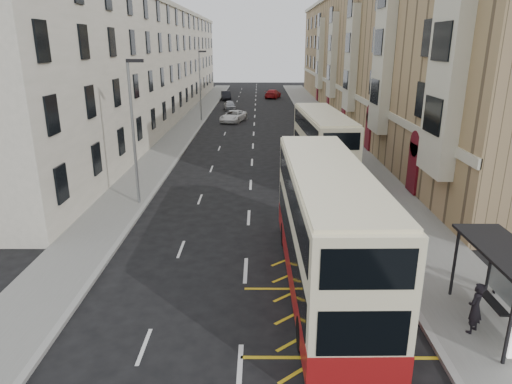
{
  "coord_description": "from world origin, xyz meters",
  "views": [
    {
      "loc": [
        0.53,
        -12.88,
        8.9
      ],
      "look_at": [
        0.4,
        8.3,
        2.0
      ],
      "focal_mm": 32.0,
      "sensor_mm": 36.0,
      "label": 1
    }
  ],
  "objects_px": {
    "street_lamp_near": "(134,125)",
    "car_red": "(273,94)",
    "double_decker_front": "(326,228)",
    "pedestrian_mid": "(507,274)",
    "pedestrian_far": "(389,229)",
    "white_van": "(233,116)",
    "car_silver": "(230,105)",
    "pedestrian_near": "(475,308)",
    "street_lamp_far": "(200,82)",
    "double_decker_rear": "(322,144)",
    "car_dark": "(226,96)"
  },
  "relations": [
    {
      "from": "street_lamp_far",
      "to": "double_decker_front",
      "type": "relative_size",
      "value": 0.67
    },
    {
      "from": "street_lamp_near",
      "to": "double_decker_front",
      "type": "xyz_separation_m",
      "value": [
        9.37,
        -9.26,
        -2.22
      ]
    },
    {
      "from": "double_decker_front",
      "to": "pedestrian_near",
      "type": "height_order",
      "value": "double_decker_front"
    },
    {
      "from": "street_lamp_far",
      "to": "car_red",
      "type": "xyz_separation_m",
      "value": [
        9.28,
        24.64,
        -3.9
      ]
    },
    {
      "from": "pedestrian_near",
      "to": "pedestrian_mid",
      "type": "bearing_deg",
      "value": -175.39
    },
    {
      "from": "car_silver",
      "to": "car_red",
      "type": "bearing_deg",
      "value": 57.81
    },
    {
      "from": "double_decker_rear",
      "to": "pedestrian_near",
      "type": "bearing_deg",
      "value": -85.9
    },
    {
      "from": "car_dark",
      "to": "double_decker_front",
      "type": "bearing_deg",
      "value": -90.35
    },
    {
      "from": "car_red",
      "to": "white_van",
      "type": "bearing_deg",
      "value": 91.18
    },
    {
      "from": "pedestrian_mid",
      "to": "car_dark",
      "type": "distance_m",
      "value": 63.79
    },
    {
      "from": "double_decker_front",
      "to": "pedestrian_far",
      "type": "distance_m",
      "value": 5.02
    },
    {
      "from": "double_decker_front",
      "to": "pedestrian_mid",
      "type": "bearing_deg",
      "value": -8.03
    },
    {
      "from": "car_silver",
      "to": "double_decker_front",
      "type": "bearing_deg",
      "value": -91.04
    },
    {
      "from": "pedestrian_mid",
      "to": "car_silver",
      "type": "relative_size",
      "value": 0.42
    },
    {
      "from": "car_silver",
      "to": "pedestrian_near",
      "type": "bearing_deg",
      "value": -86.88
    },
    {
      "from": "car_dark",
      "to": "double_decker_rear",
      "type": "bearing_deg",
      "value": -85.53
    },
    {
      "from": "pedestrian_mid",
      "to": "car_silver",
      "type": "bearing_deg",
      "value": 110.48
    },
    {
      "from": "double_decker_rear",
      "to": "pedestrian_mid",
      "type": "bearing_deg",
      "value": -77.56
    },
    {
      "from": "white_van",
      "to": "car_silver",
      "type": "relative_size",
      "value": 1.26
    },
    {
      "from": "pedestrian_near",
      "to": "street_lamp_near",
      "type": "bearing_deg",
      "value": -83.88
    },
    {
      "from": "white_van",
      "to": "car_red",
      "type": "bearing_deg",
      "value": 93.89
    },
    {
      "from": "double_decker_front",
      "to": "pedestrian_far",
      "type": "relative_size",
      "value": 7.42
    },
    {
      "from": "double_decker_rear",
      "to": "car_dark",
      "type": "height_order",
      "value": "double_decker_rear"
    },
    {
      "from": "pedestrian_near",
      "to": "pedestrian_far",
      "type": "height_order",
      "value": "pedestrian_near"
    },
    {
      "from": "double_decker_front",
      "to": "car_red",
      "type": "distance_m",
      "value": 63.93
    },
    {
      "from": "street_lamp_near",
      "to": "pedestrian_mid",
      "type": "bearing_deg",
      "value": -32.36
    },
    {
      "from": "street_lamp_far",
      "to": "double_decker_rear",
      "type": "xyz_separation_m",
      "value": [
        11.31,
        -23.66,
        -2.37
      ]
    },
    {
      "from": "white_van",
      "to": "pedestrian_near",
      "type": "bearing_deg",
      "value": -60.69
    },
    {
      "from": "double_decker_front",
      "to": "car_silver",
      "type": "height_order",
      "value": "double_decker_front"
    },
    {
      "from": "street_lamp_far",
      "to": "white_van",
      "type": "bearing_deg",
      "value": -6.14
    },
    {
      "from": "pedestrian_far",
      "to": "car_dark",
      "type": "xyz_separation_m",
      "value": [
        -11.35,
        57.91,
        -0.25
      ]
    },
    {
      "from": "car_silver",
      "to": "pedestrian_mid",
      "type": "bearing_deg",
      "value": -83.96
    },
    {
      "from": "street_lamp_near",
      "to": "white_van",
      "type": "relative_size",
      "value": 1.65
    },
    {
      "from": "street_lamp_near",
      "to": "white_van",
      "type": "xyz_separation_m",
      "value": [
        3.85,
        29.59,
        -3.96
      ]
    },
    {
      "from": "street_lamp_near",
      "to": "double_decker_rear",
      "type": "relative_size",
      "value": 0.71
    },
    {
      "from": "street_lamp_near",
      "to": "double_decker_rear",
      "type": "bearing_deg",
      "value": 29.28
    },
    {
      "from": "street_lamp_far",
      "to": "car_dark",
      "type": "height_order",
      "value": "street_lamp_far"
    },
    {
      "from": "pedestrian_far",
      "to": "white_van",
      "type": "distance_m",
      "value": 36.54
    },
    {
      "from": "double_decker_front",
      "to": "pedestrian_mid",
      "type": "distance_m",
      "value": 6.72
    },
    {
      "from": "double_decker_front",
      "to": "pedestrian_near",
      "type": "distance_m",
      "value": 5.5
    },
    {
      "from": "double_decker_rear",
      "to": "pedestrian_far",
      "type": "xyz_separation_m",
      "value": [
        1.45,
        -12.19,
        -1.31
      ]
    },
    {
      "from": "street_lamp_near",
      "to": "car_dark",
      "type": "height_order",
      "value": "street_lamp_near"
    },
    {
      "from": "double_decker_rear",
      "to": "car_red",
      "type": "height_order",
      "value": "double_decker_rear"
    },
    {
      "from": "street_lamp_near",
      "to": "car_red",
      "type": "xyz_separation_m",
      "value": [
        9.28,
        54.64,
        -3.9
      ]
    },
    {
      "from": "street_lamp_far",
      "to": "pedestrian_far",
      "type": "bearing_deg",
      "value": -70.41
    },
    {
      "from": "car_dark",
      "to": "street_lamp_far",
      "type": "bearing_deg",
      "value": -101.41
    },
    {
      "from": "street_lamp_near",
      "to": "car_silver",
      "type": "bearing_deg",
      "value": 85.98
    },
    {
      "from": "double_decker_rear",
      "to": "pedestrian_far",
      "type": "bearing_deg",
      "value": -86.37
    },
    {
      "from": "pedestrian_mid",
      "to": "car_dark",
      "type": "relative_size",
      "value": 0.38
    },
    {
      "from": "street_lamp_near",
      "to": "car_red",
      "type": "bearing_deg",
      "value": 80.36
    }
  ]
}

